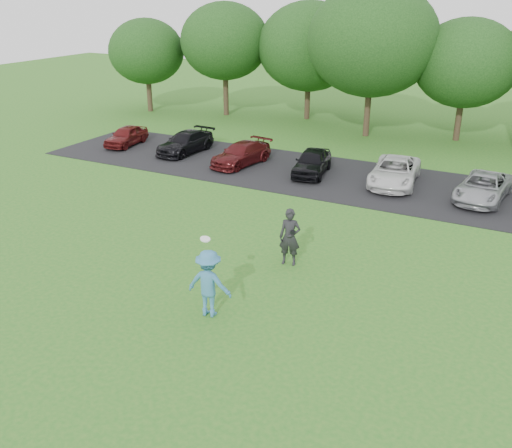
# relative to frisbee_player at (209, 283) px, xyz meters

# --- Properties ---
(ground) EXTENTS (100.00, 100.00, 0.00)m
(ground) POSITION_rel_frisbee_player_xyz_m (-0.40, -0.01, -0.95)
(ground) COLOR #266B1E
(ground) RESTS_ON ground
(parking_lot) EXTENTS (32.00, 6.50, 0.03)m
(parking_lot) POSITION_rel_frisbee_player_xyz_m (-0.40, 12.99, -0.94)
(parking_lot) COLOR black
(parking_lot) RESTS_ON ground
(frisbee_player) EXTENTS (1.31, 0.86, 2.24)m
(frisbee_player) POSITION_rel_frisbee_player_xyz_m (0.00, 0.00, 0.00)
(frisbee_player) COLOR teal
(frisbee_player) RESTS_ON ground
(camera_bystander) EXTENTS (0.76, 0.58, 1.87)m
(camera_bystander) POSITION_rel_frisbee_player_xyz_m (0.64, 3.80, -0.02)
(camera_bystander) COLOR black
(camera_bystander) RESTS_ON ground
(parked_cars) EXTENTS (27.92, 4.62, 1.23)m
(parked_cars) POSITION_rel_frisbee_player_xyz_m (-0.15, 13.04, -0.36)
(parked_cars) COLOR #581313
(parked_cars) RESTS_ON parking_lot
(tree_row) EXTENTS (42.39, 9.85, 8.64)m
(tree_row) POSITION_rel_frisbee_player_xyz_m (1.11, 22.75, 3.96)
(tree_row) COLOR #38281C
(tree_row) RESTS_ON ground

